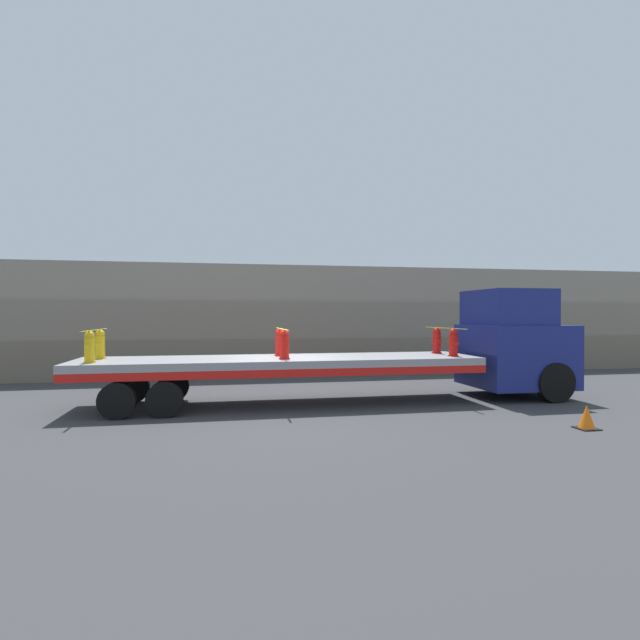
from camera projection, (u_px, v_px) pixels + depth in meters
The scene contains 14 objects.
ground_plane at pixel (282, 404), 13.51m from camera, with size 120.00×120.00×0.00m, color #38383A.
rock_cliff at pixel (260, 320), 20.95m from camera, with size 60.00×3.30×4.42m.
truck_cab at pixel (516, 344), 14.88m from camera, with size 2.66×2.68×3.17m.
flatbed_trailer at pixel (264, 366), 13.41m from camera, with size 10.68×2.57×1.28m.
fire_hydrant_yellow_near_0 at pixel (90, 347), 12.03m from camera, with size 0.30×0.49×0.77m.
fire_hydrant_yellow_far_0 at pixel (100, 345), 13.10m from camera, with size 0.30×0.49×0.77m.
fire_hydrant_red_near_1 at pixel (284, 345), 12.96m from camera, with size 0.30×0.49×0.77m.
fire_hydrant_red_far_1 at pixel (280, 343), 14.03m from camera, with size 0.30×0.49×0.77m.
fire_hydrant_red_near_2 at pixel (453, 343), 13.89m from camera, with size 0.30×0.49×0.77m.
fire_hydrant_red_far_2 at pixel (437, 341), 14.96m from camera, with size 0.30×0.49×0.77m.
cargo_strap_rear at pixel (95, 330), 12.56m from camera, with size 0.05×2.67×0.01m.
cargo_strap_middle at pixel (282, 329), 13.49m from camera, with size 0.05×2.67×0.01m.
cargo_strap_front at pixel (445, 328), 14.42m from camera, with size 0.05×2.67×0.01m.
traffic_cone at pixel (587, 417), 10.60m from camera, with size 0.43×0.43×0.51m.
Camera 1 is at (-1.64, -13.43, 2.43)m, focal length 28.00 mm.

